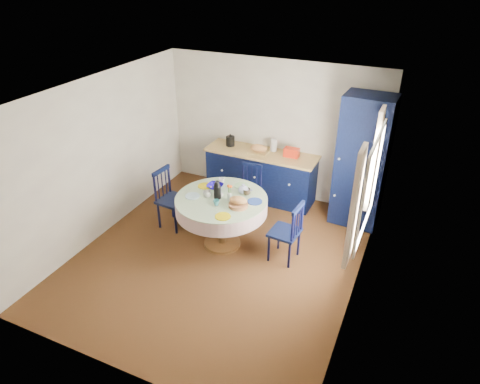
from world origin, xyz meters
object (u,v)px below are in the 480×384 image
object	(u,v)px
mug_d	(221,181)
cobalt_bowl	(215,186)
chair_far	(249,190)
mug_b	(216,203)
kitchen_counter	(261,174)
dining_table	(222,206)
pantry_cabinet	(362,162)
mug_a	(207,194)
chair_left	(171,198)
mug_c	(246,192)
chair_right	(287,232)

from	to	relation	value
mug_d	cobalt_bowl	size ratio (longest dim) A/B	0.40
chair_far	mug_b	distance (m)	1.31
kitchen_counter	dining_table	bearing A→B (deg)	-88.11
pantry_cabinet	mug_a	xyz separation A→B (m)	(-1.95, -1.60, -0.21)
dining_table	chair_left	size ratio (longest dim) A/B	1.37
kitchen_counter	mug_c	world-z (taller)	kitchen_counter
mug_a	kitchen_counter	bearing A→B (deg)	83.73
chair_right	mug_d	world-z (taller)	chair_right
kitchen_counter	mug_d	size ratio (longest dim) A/B	20.93
dining_table	cobalt_bowl	world-z (taller)	dining_table
chair_left	mug_c	size ratio (longest dim) A/B	8.05
chair_left	mug_c	bearing A→B (deg)	-80.86
dining_table	mug_c	distance (m)	0.42
pantry_cabinet	mug_b	size ratio (longest dim) A/B	24.22
chair_left	mug_d	distance (m)	0.93
kitchen_counter	chair_far	world-z (taller)	kitchen_counter
mug_b	mug_d	distance (m)	0.67
kitchen_counter	mug_c	bearing A→B (deg)	-76.33
pantry_cabinet	dining_table	xyz separation A→B (m)	(-1.73, -1.55, -0.39)
chair_right	mug_c	bearing A→B (deg)	-99.09
pantry_cabinet	chair_left	size ratio (longest dim) A/B	2.18
pantry_cabinet	chair_left	xyz separation A→B (m)	(-2.76, -1.38, -0.59)
chair_right	dining_table	bearing A→B (deg)	-81.10
kitchen_counter	dining_table	xyz separation A→B (m)	(0.03, -1.66, 0.24)
pantry_cabinet	dining_table	bearing A→B (deg)	-135.09
chair_right	cobalt_bowl	distance (m)	1.32
chair_far	mug_d	size ratio (longest dim) A/B	9.30
dining_table	cobalt_bowl	xyz separation A→B (m)	(-0.23, 0.24, 0.16)
dining_table	mug_d	world-z (taller)	dining_table
pantry_cabinet	mug_a	world-z (taller)	pantry_cabinet
mug_d	mug_a	bearing A→B (deg)	-90.64
kitchen_counter	pantry_cabinet	size ratio (longest dim) A/B	0.93
chair_left	cobalt_bowl	distance (m)	0.87
mug_b	mug_c	bearing A→B (deg)	59.68
chair_right	mug_b	world-z (taller)	chair_right
mug_a	mug_b	distance (m)	0.29
mug_b	kitchen_counter	bearing A→B (deg)	91.41
mug_a	mug_d	distance (m)	0.46
chair_far	mug_a	distance (m)	1.18
dining_table	chair_far	distance (m)	1.06
mug_c	cobalt_bowl	bearing A→B (deg)	-179.03
dining_table	mug_a	distance (m)	0.28
kitchen_counter	pantry_cabinet	distance (m)	1.87
chair_right	kitchen_counter	bearing A→B (deg)	-141.44
chair_left	chair_right	bearing A→B (deg)	-87.36
kitchen_counter	mug_b	size ratio (longest dim) A/B	22.55
chair_left	mug_d	size ratio (longest dim) A/B	10.33
cobalt_bowl	dining_table	bearing A→B (deg)	-45.91
mug_b	chair_left	bearing A→B (deg)	159.94
cobalt_bowl	mug_b	bearing A→B (deg)	-60.84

